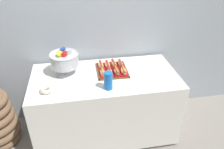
% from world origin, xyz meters
% --- Properties ---
extents(ground_plane, '(10.00, 10.00, 0.00)m').
position_xyz_m(ground_plane, '(0.00, 0.00, 0.00)').
color(ground_plane, gray).
extents(back_wall, '(6.00, 0.10, 2.60)m').
position_xyz_m(back_wall, '(0.00, 0.48, 1.30)').
color(back_wall, '#9EA8B2').
rests_on(back_wall, ground_plane).
extents(buffet_table, '(1.55, 0.78, 0.79)m').
position_xyz_m(buffet_table, '(0.00, 0.00, 0.42)').
color(buffet_table, white).
rests_on(buffet_table, ground_plane).
extents(serving_tray, '(0.33, 0.36, 0.01)m').
position_xyz_m(serving_tray, '(0.09, 0.08, 0.80)').
color(serving_tray, brown).
rests_on(serving_tray, buffet_table).
extents(hot_dog_0, '(0.06, 0.16, 0.06)m').
position_xyz_m(hot_dog_0, '(-0.02, 0.00, 0.83)').
color(hot_dog_0, red).
rests_on(hot_dog_0, serving_tray).
extents(hot_dog_1, '(0.07, 0.16, 0.06)m').
position_xyz_m(hot_dog_1, '(0.05, 0.00, 0.83)').
color(hot_dog_1, red).
rests_on(hot_dog_1, serving_tray).
extents(hot_dog_2, '(0.07, 0.16, 0.06)m').
position_xyz_m(hot_dog_2, '(0.13, 0.00, 0.83)').
color(hot_dog_2, '#B21414').
rests_on(hot_dog_2, serving_tray).
extents(hot_dog_3, '(0.07, 0.17, 0.06)m').
position_xyz_m(hot_dog_3, '(0.20, -0.00, 0.83)').
color(hot_dog_3, '#B21414').
rests_on(hot_dog_3, serving_tray).
extents(hot_dog_4, '(0.07, 0.18, 0.06)m').
position_xyz_m(hot_dog_4, '(-0.02, 0.17, 0.83)').
color(hot_dog_4, red).
rests_on(hot_dog_4, serving_tray).
extents(hot_dog_5, '(0.07, 0.16, 0.06)m').
position_xyz_m(hot_dog_5, '(0.06, 0.17, 0.83)').
color(hot_dog_5, '#B21414').
rests_on(hot_dog_5, serving_tray).
extents(hot_dog_6, '(0.07, 0.18, 0.06)m').
position_xyz_m(hot_dog_6, '(0.13, 0.17, 0.83)').
color(hot_dog_6, red).
rests_on(hot_dog_6, serving_tray).
extents(hot_dog_7, '(0.06, 0.16, 0.06)m').
position_xyz_m(hot_dog_7, '(0.21, 0.16, 0.83)').
color(hot_dog_7, red).
rests_on(hot_dog_7, serving_tray).
extents(punch_bowl, '(0.30, 0.30, 0.28)m').
position_xyz_m(punch_bowl, '(-0.40, 0.12, 0.96)').
color(punch_bowl, silver).
rests_on(punch_bowl, buffet_table).
extents(cup_stack, '(0.08, 0.08, 0.18)m').
position_xyz_m(cup_stack, '(0.00, -0.24, 0.88)').
color(cup_stack, blue).
rests_on(cup_stack, buffet_table).
extents(donut, '(0.13, 0.13, 0.04)m').
position_xyz_m(donut, '(-0.58, -0.20, 0.81)').
color(donut, silver).
rests_on(donut, buffet_table).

